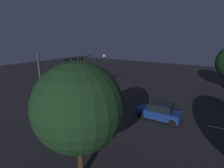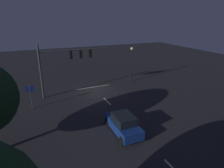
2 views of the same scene
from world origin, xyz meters
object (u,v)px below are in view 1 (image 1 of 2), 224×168
Objects in this scene: traffic_signal_assembly at (63,69)px; route_sign at (48,107)px; street_lamp_left_kerb at (104,65)px; car_approaching at (160,112)px; tree_right_near at (78,107)px.

traffic_signal_assembly reaches higher than route_sign.
traffic_signal_assembly is at bearing 6.77° from street_lamp_left_kerb.
traffic_signal_assembly is 1.92× the size of car_approaching.
route_sign is (7.11, -8.04, 1.13)m from car_approaching.
route_sign reaches higher than car_approaching.
street_lamp_left_kerb reaches higher than car_approaching.
car_approaching is at bearing 172.84° from tree_right_near.
tree_right_near is (10.23, -1.29, 3.60)m from car_approaching.
route_sign is at bearing -114.79° from tree_right_near.
traffic_signal_assembly reaches higher than car_approaching.
tree_right_near is (3.12, 6.75, 2.47)m from route_sign.
tree_right_near is (17.49, 10.65, 0.67)m from street_lamp_left_kerb.
car_approaching is (-2.66, 10.76, -3.77)m from traffic_signal_assembly.
traffic_signal_assembly is 1.57× the size of street_lamp_left_kerb.
car_approaching is at bearing 103.88° from traffic_signal_assembly.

